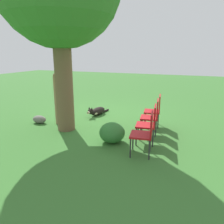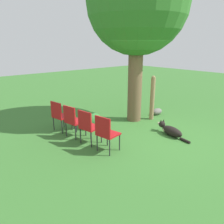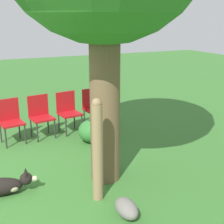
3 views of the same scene
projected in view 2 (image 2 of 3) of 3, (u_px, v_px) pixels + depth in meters
name	position (u px, v px, depth m)	size (l,w,h in m)	color
ground_plane	(159.00, 134.00, 6.07)	(30.00, 30.00, 0.00)	#38702D
oak_tree	(137.00, 4.00, 6.20)	(2.94, 2.94, 4.99)	brown
dog	(170.00, 130.00, 6.00)	(0.39, 1.15, 0.35)	black
fence_post	(152.00, 98.00, 7.09)	(0.14, 0.14, 1.45)	#937551
red_chair_0	(106.00, 132.00, 4.94)	(0.49, 0.50, 0.88)	#B21419
red_chair_1	(88.00, 125.00, 5.34)	(0.49, 0.50, 0.88)	#B21419
red_chair_2	(73.00, 119.00, 5.75)	(0.49, 0.50, 0.88)	#B21419
red_chair_3	(60.00, 114.00, 6.15)	(0.49, 0.50, 0.88)	#B21419
garden_rock	(157.00, 112.00, 7.73)	(0.43, 0.25, 0.22)	slate
low_shrub	(92.00, 120.00, 6.51)	(0.58, 0.58, 0.47)	#337533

